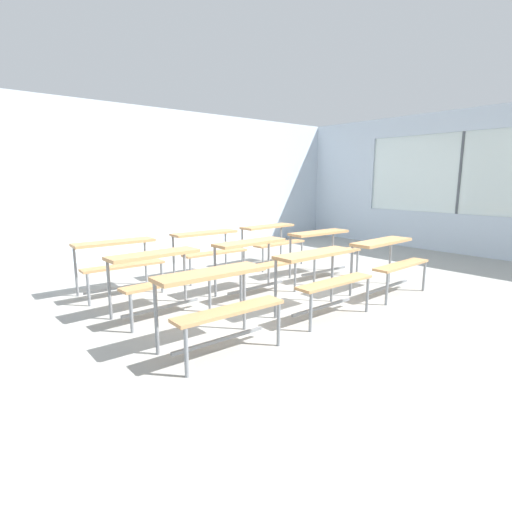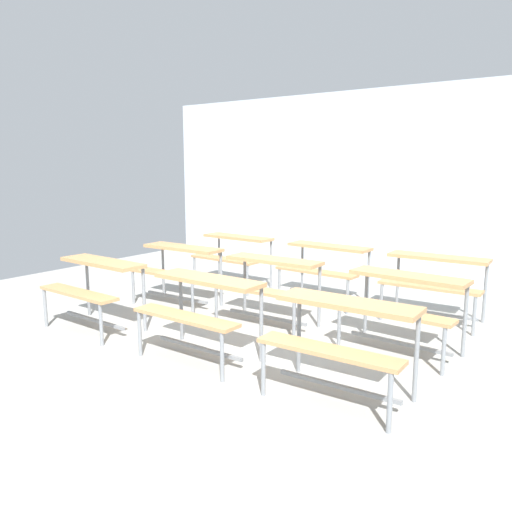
% 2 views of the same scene
% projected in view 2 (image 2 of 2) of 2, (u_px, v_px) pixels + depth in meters
% --- Properties ---
extents(ground, '(10.00, 9.00, 0.05)m').
position_uv_depth(ground, '(246.00, 357.00, 4.79)').
color(ground, '#9E9E99').
extents(wall_back, '(10.00, 0.12, 3.00)m').
position_uv_depth(wall_back, '(415.00, 182.00, 8.11)').
color(wall_back, silver).
rests_on(wall_back, ground).
extents(desk_bench_r0c0, '(1.11, 0.62, 0.74)m').
position_uv_depth(desk_bench_r0c0, '(94.00, 278.00, 5.44)').
color(desk_bench_r0c0, tan).
rests_on(desk_bench_r0c0, ground).
extents(desk_bench_r0c1, '(1.10, 0.60, 0.74)m').
position_uv_depth(desk_bench_r0c1, '(201.00, 299.00, 4.60)').
color(desk_bench_r0c1, tan).
rests_on(desk_bench_r0c1, ground).
extents(desk_bench_r0c2, '(1.12, 0.62, 0.74)m').
position_uv_depth(desk_bench_r0c2, '(341.00, 327.00, 3.80)').
color(desk_bench_r0c2, tan).
rests_on(desk_bench_r0c2, ground).
extents(desk_bench_r1c0, '(1.12, 0.63, 0.74)m').
position_uv_depth(desk_bench_r1c0, '(178.00, 261.00, 6.41)').
color(desk_bench_r1c0, tan).
rests_on(desk_bench_r1c0, ground).
extents(desk_bench_r1c1, '(1.12, 0.62, 0.74)m').
position_uv_depth(desk_bench_r1c1, '(269.00, 276.00, 5.56)').
color(desk_bench_r1c1, tan).
rests_on(desk_bench_r1c1, ground).
extents(desk_bench_r1c2, '(1.13, 0.65, 0.74)m').
position_uv_depth(desk_bench_r1c2, '(403.00, 295.00, 4.74)').
color(desk_bench_r1c2, tan).
rests_on(desk_bench_r1c2, ground).
extents(desk_bench_r2c0, '(1.12, 0.62, 0.74)m').
position_uv_depth(desk_bench_r2c0, '(233.00, 249.00, 7.37)').
color(desk_bench_r2c0, tan).
rests_on(desk_bench_r2c0, ground).
extents(desk_bench_r2c1, '(1.12, 0.63, 0.74)m').
position_uv_depth(desk_bench_r2c1, '(325.00, 260.00, 6.52)').
color(desk_bench_r2c1, tan).
rests_on(desk_bench_r2c1, ground).
extents(desk_bench_r2c2, '(1.12, 0.63, 0.74)m').
position_uv_depth(desk_bench_r2c2, '(435.00, 273.00, 5.72)').
color(desk_bench_r2c2, tan).
rests_on(desk_bench_r2c2, ground).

